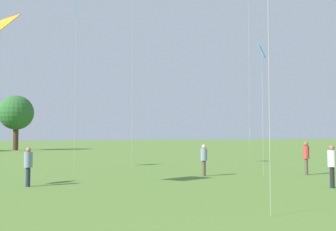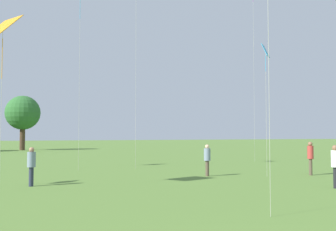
% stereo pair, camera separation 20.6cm
% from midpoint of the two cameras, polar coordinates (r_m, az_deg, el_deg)
% --- Properties ---
extents(person_standing_0, '(0.34, 0.34, 1.81)m').
position_cam_midpoint_polar(person_standing_0, '(22.80, 19.17, -5.40)').
color(person_standing_0, brown).
rests_on(person_standing_0, ground).
extents(person_standing_1, '(0.38, 0.38, 1.77)m').
position_cam_midpoint_polar(person_standing_1, '(17.66, 22.38, -6.26)').
color(person_standing_1, black).
rests_on(person_standing_1, ground).
extents(person_standing_2, '(0.37, 0.37, 1.66)m').
position_cam_midpoint_polar(person_standing_2, '(17.81, -19.94, -6.52)').
color(person_standing_2, '#282D42').
rests_on(person_standing_2, ground).
extents(person_standing_3, '(0.36, 0.36, 1.67)m').
position_cam_midpoint_polar(person_standing_3, '(21.03, 4.95, -6.06)').
color(person_standing_3, brown).
rests_on(person_standing_3, ground).
extents(kite_1, '(0.77, 0.74, 7.00)m').
position_cam_midpoint_polar(kite_1, '(21.74, 13.21, 8.48)').
color(kite_1, '#339EDB').
rests_on(kite_1, ground).
extents(kite_3, '(1.49, 1.62, 6.86)m').
position_cam_midpoint_polar(kite_3, '(16.83, -23.55, 11.53)').
color(kite_3, orange).
rests_on(kite_3, ground).
extents(distant_tree_0, '(4.86, 4.86, 7.74)m').
position_cam_midpoint_polar(distant_tree_0, '(59.45, -21.27, 0.34)').
color(distant_tree_0, '#473323').
rests_on(distant_tree_0, ground).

